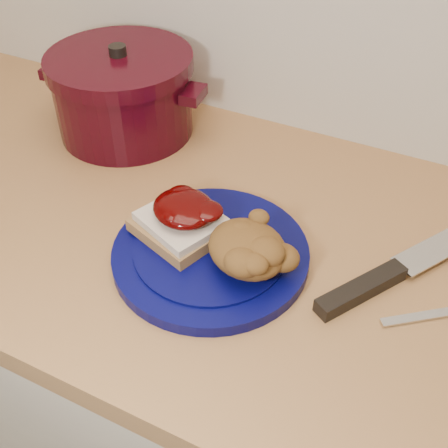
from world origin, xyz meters
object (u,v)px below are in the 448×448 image
at_px(plate, 211,254).
at_px(butter_knife, 443,313).
at_px(chef_knife, 389,274).
at_px(pepper_grinder, 103,95).
at_px(dutch_oven, 123,94).

bearing_deg(plate, butter_knife, 7.65).
relative_size(plate, chef_knife, 0.82).
distance_m(chef_knife, pepper_grinder, 0.57).
height_order(butter_knife, pepper_grinder, pepper_grinder).
relative_size(chef_knife, pepper_grinder, 2.77).
distance_m(plate, butter_knife, 0.30).
height_order(chef_knife, butter_knife, chef_knife).
xyz_separation_m(plate, butter_knife, (0.30, 0.04, -0.01)).
height_order(plate, dutch_oven, dutch_oven).
bearing_deg(pepper_grinder, dutch_oven, 0.00).
xyz_separation_m(dutch_oven, pepper_grinder, (-0.04, -0.00, -0.01)).
bearing_deg(plate, chef_knife, 16.85).
bearing_deg(chef_knife, pepper_grinder, 105.89).
bearing_deg(chef_knife, plate, 138.39).
xyz_separation_m(chef_knife, pepper_grinder, (-0.55, 0.15, 0.05)).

